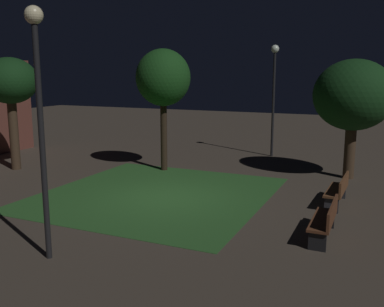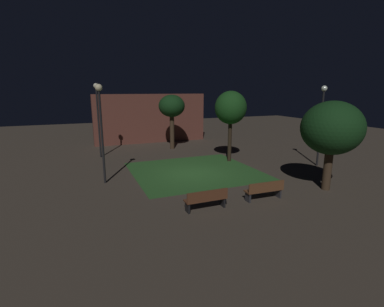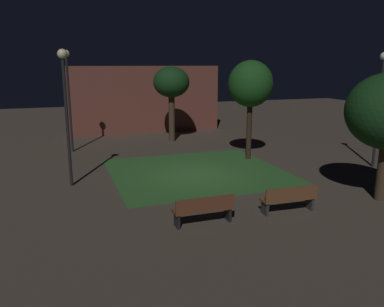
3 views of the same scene
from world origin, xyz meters
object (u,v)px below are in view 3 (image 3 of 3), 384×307
bench_corner (204,209)px  lamp_post_path_center (65,97)px  tree_left_canopy (251,85)px  tree_right_canopy (171,84)px  bench_front_right (289,198)px  lamp_post_plaza_west (68,85)px  lamp_post_near_wall (381,92)px

bench_corner → lamp_post_path_center: lamp_post_path_center is taller
tree_left_canopy → tree_right_canopy: bearing=112.6°
bench_front_right → lamp_post_plaza_west: size_ratio=0.34×
lamp_post_near_wall → bench_corner: bearing=-159.2°
tree_right_canopy → lamp_post_near_wall: (7.04, -8.79, -0.05)m
tree_right_canopy → lamp_post_plaza_west: 5.93m
bench_corner → lamp_post_near_wall: bearing=20.8°
lamp_post_plaza_west → lamp_post_path_center: bearing=-92.9°
bench_front_right → lamp_post_near_wall: (6.82, 3.68, 2.93)m
tree_right_canopy → lamp_post_plaza_west: (-5.85, -0.98, 0.06)m
tree_left_canopy → lamp_post_near_wall: size_ratio=0.94×
lamp_post_near_wall → lamp_post_path_center: (-13.20, 1.52, 0.02)m
lamp_post_path_center → tree_left_canopy: bearing=11.3°
bench_corner → tree_right_canopy: (2.66, 12.47, 2.98)m
tree_right_canopy → tree_left_canopy: bearing=-67.4°
tree_left_canopy → lamp_post_near_wall: 5.72m
bench_corner → lamp_post_near_wall: 10.78m
lamp_post_path_center → bench_corner: bearing=-56.0°
bench_corner → bench_front_right: size_ratio=0.99×
lamp_post_plaza_west → lamp_post_near_wall: bearing=-31.2°
tree_right_canopy → lamp_post_path_center: bearing=-130.3°
lamp_post_near_wall → lamp_post_plaza_west: bearing=148.8°
tree_left_canopy → lamp_post_plaza_west: (-8.16, 4.59, -0.11)m
tree_right_canopy → lamp_post_path_center: size_ratio=0.87×
bench_corner → lamp_post_plaza_west: bearing=105.5°
tree_left_canopy → lamp_post_plaza_west: 9.37m
lamp_post_near_wall → tree_left_canopy: bearing=145.7°
tree_left_canopy → tree_right_canopy: (-2.31, 5.57, -0.17)m
bench_front_right → tree_right_canopy: 12.82m
tree_left_canopy → tree_right_canopy: size_ratio=1.07×
tree_right_canopy → lamp_post_near_wall: lamp_post_near_wall is taller
tree_right_canopy → lamp_post_near_wall: 11.26m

